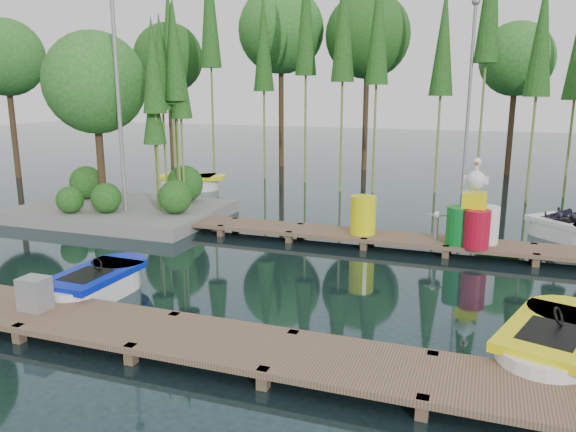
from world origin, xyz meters
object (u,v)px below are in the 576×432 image
(boat_blue, at_px, (96,285))
(drum_cluster, at_px, (474,220))
(yellow_barrel, at_px, (363,215))
(utility_cabinet, at_px, (35,293))
(boat_yellow_far, at_px, (189,182))
(island, at_px, (114,116))

(boat_blue, height_order, drum_cluster, drum_cluster)
(yellow_barrel, height_order, drum_cluster, drum_cluster)
(utility_cabinet, xyz_separation_m, drum_cluster, (7.00, 6.84, 0.34))
(utility_cabinet, distance_m, drum_cluster, 9.80)
(boat_blue, height_order, boat_yellow_far, boat_yellow_far)
(island, xyz_separation_m, yellow_barrel, (8.17, -0.79, -2.38))
(yellow_barrel, bearing_deg, boat_blue, -127.26)
(utility_cabinet, bearing_deg, boat_blue, 87.78)
(island, distance_m, yellow_barrel, 8.55)
(island, xyz_separation_m, drum_cluster, (10.94, -0.95, -2.26))
(boat_blue, distance_m, yellow_barrel, 6.93)
(island, height_order, utility_cabinet, island)
(island, distance_m, drum_cluster, 11.21)
(boat_yellow_far, relative_size, utility_cabinet, 5.20)
(boat_yellow_far, relative_size, yellow_barrel, 2.98)
(utility_cabinet, xyz_separation_m, yellow_barrel, (4.24, 7.00, 0.21))
(boat_yellow_far, distance_m, yellow_barrel, 10.19)
(yellow_barrel, relative_size, drum_cluster, 0.47)
(boat_blue, xyz_separation_m, yellow_barrel, (4.18, 5.50, 0.56))
(boat_yellow_far, xyz_separation_m, utility_cabinet, (4.18, -12.72, 0.29))
(island, xyz_separation_m, boat_yellow_far, (-0.24, 4.93, -2.89))
(drum_cluster, bearing_deg, utility_cabinet, -135.66)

